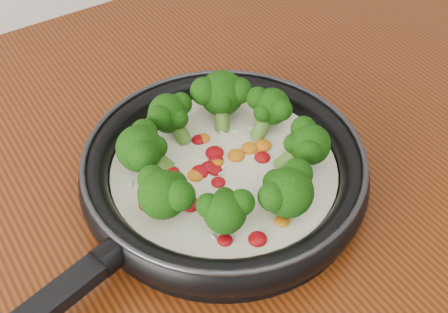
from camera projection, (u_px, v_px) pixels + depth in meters
skillet at (221, 169)px, 0.65m from camera, size 0.52×0.39×0.09m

